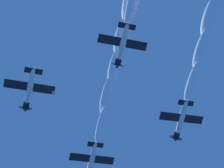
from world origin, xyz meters
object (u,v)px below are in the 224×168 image
airplane_slot_tail (122,45)px  airplane_right_wingman (181,120)px  airplane_left_wingman (30,89)px  airplane_lead (91,161)px

airplane_slot_tail → airplane_right_wingman: bearing=-168.9°
airplane_left_wingman → airplane_right_wingman: airplane_right_wingman is taller
airplane_lead → airplane_right_wingman: (-6.14, 16.88, -1.72)m
airplane_lead → airplane_left_wingman: bearing=14.3°
airplane_right_wingman → airplane_slot_tail: 16.86m
airplane_left_wingman → airplane_right_wingman: (-23.29, 12.51, 1.04)m
airplane_lead → airplane_slot_tail: size_ratio=1.01×
airplane_lead → airplane_slot_tail: (10.40, 20.12, -2.30)m
airplane_lead → airplane_slot_tail: 22.77m
airplane_lead → airplane_slot_tail: bearing=62.7°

